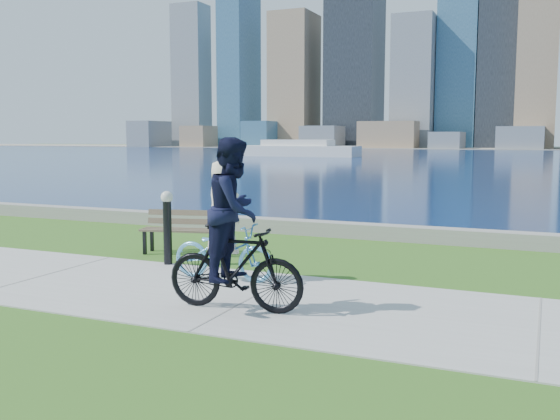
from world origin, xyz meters
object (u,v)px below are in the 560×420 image
at_px(park_bench, 184,227).
at_px(bollard_lamp, 167,223).
at_px(cyclist_man, 235,239).
at_px(cyclist_woman, 223,236).

distance_m(park_bench, bollard_lamp, 1.26).
xyz_separation_m(park_bench, cyclist_man, (3.01, -3.47, 0.48)).
height_order(park_bench, cyclist_woman, cyclist_woman).
xyz_separation_m(bollard_lamp, cyclist_man, (2.63, -2.30, 0.22)).
height_order(cyclist_woman, cyclist_man, cyclist_man).
xyz_separation_m(bollard_lamp, cyclist_woman, (1.58, -0.71, -0.04)).
relative_size(bollard_lamp, cyclist_man, 0.59).
bearing_deg(cyclist_man, bollard_lamp, 44.62).
bearing_deg(bollard_lamp, cyclist_man, -41.21).
distance_m(park_bench, cyclist_woman, 2.73).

